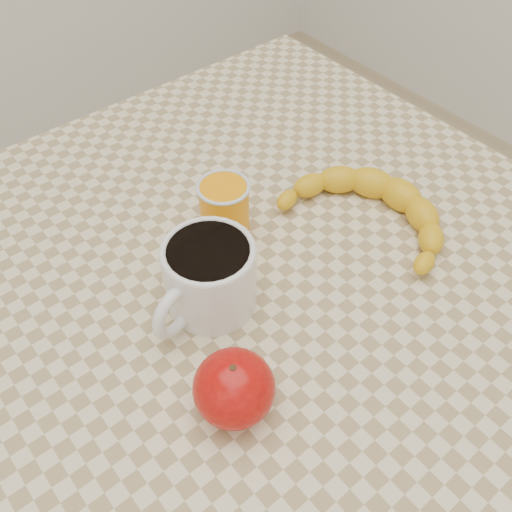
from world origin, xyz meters
TOP-DOWN VIEW (x-y plane):
  - ground at (0.00, 0.00)m, footprint 3.00×3.00m
  - table at (0.00, 0.00)m, footprint 0.80×0.80m
  - coffee_mug at (-0.07, -0.01)m, footprint 0.14×0.12m
  - orange_juice_glass at (0.01, 0.07)m, footprint 0.06×0.06m
  - apple at (-0.13, -0.12)m, footprint 0.08×0.08m
  - banana at (0.15, -0.03)m, footprint 0.22×0.28m

SIDE VIEW (x-z plane):
  - ground at x=0.00m, z-range 0.00..0.00m
  - table at x=0.00m, z-range 0.29..1.04m
  - banana at x=0.15m, z-range 0.75..0.79m
  - apple at x=-0.13m, z-range 0.75..0.82m
  - orange_juice_glass at x=0.01m, z-range 0.75..0.82m
  - coffee_mug at x=-0.07m, z-range 0.75..0.84m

